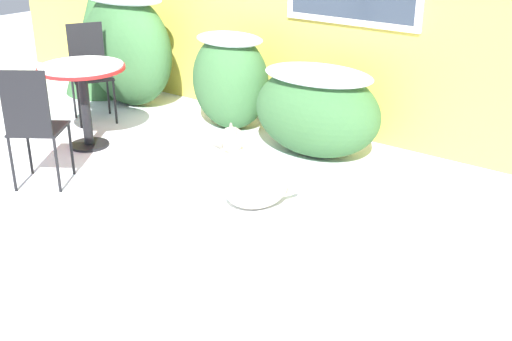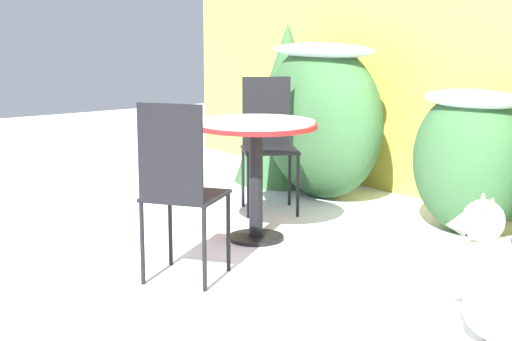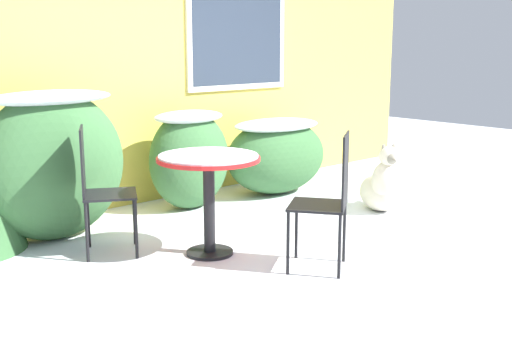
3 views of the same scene
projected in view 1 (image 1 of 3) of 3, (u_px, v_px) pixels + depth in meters
ground_plane at (101, 176)px, 5.47m from camera, size 16.00×16.00×0.00m
shrub_left at (127, 47)px, 7.14m from camera, size 1.26×0.64×1.25m
shrub_middle at (230, 78)px, 6.44m from camera, size 0.86×0.60×0.98m
shrub_right at (317, 108)px, 5.79m from camera, size 1.23×0.82×0.81m
evergreen_bush at (100, 33)px, 7.65m from camera, size 0.94×0.94×1.41m
patio_table at (83, 81)px, 5.89m from camera, size 0.79×0.79×0.79m
patio_chair_near_table at (90, 68)px, 6.70m from camera, size 0.55×0.55×1.00m
patio_chair_far_side at (34, 123)px, 5.07m from camera, size 0.56×0.56×1.00m
dog at (249, 179)px, 4.82m from camera, size 0.58×0.66×0.69m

